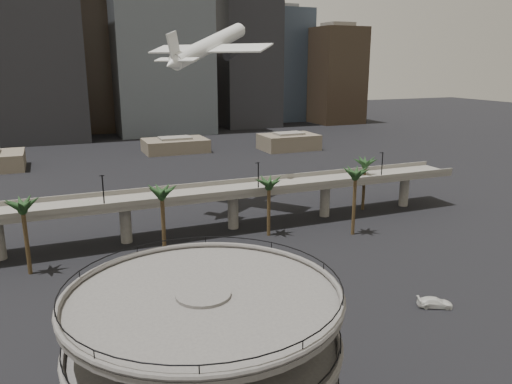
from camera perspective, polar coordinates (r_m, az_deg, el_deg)
name	(u,v)px	position (r m, az deg, el deg)	size (l,w,h in m)	color
parking_ramp	(205,365)	(43.40, -5.81, -19.07)	(22.20, 22.20, 17.35)	#534F4D
overpass	(181,200)	(100.08, -8.58, -0.89)	(130.00, 9.30, 14.70)	slate
palm_trees	(250,184)	(95.31, -0.73, 0.94)	(76.40, 18.40, 14.00)	#4D3B21
low_buildings	(140,150)	(186.07, -13.17, 4.67)	(135.00, 27.50, 6.80)	#645B49
skyline	(125,48)	(258.72, -14.77, 15.65)	(269.00, 86.00, 110.86)	gray
airborne_jet	(210,46)	(116.34, -5.30, 16.31)	(27.71, 26.41, 12.40)	silver
car_a	(285,296)	(74.42, 3.39, -11.79)	(1.83, 4.55, 1.55)	#A11F17
car_b	(278,290)	(76.24, 2.57, -11.11)	(1.61, 4.61, 1.52)	black
car_c	(435,302)	(77.02, 19.76, -11.79)	(1.97, 4.85, 1.41)	white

